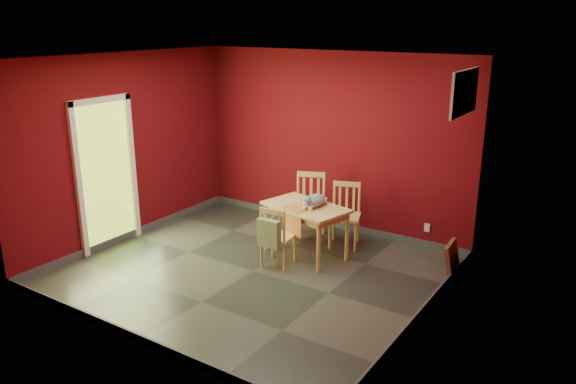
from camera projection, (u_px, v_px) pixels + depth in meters
The scene contains 13 objects.
ground at pixel (253, 271), 7.28m from camera, with size 4.50×4.50×0.00m, color #2D342D.
room_shell at pixel (253, 267), 7.27m from camera, with size 4.50×4.50×4.50m.
doorway at pixel (105, 170), 7.79m from camera, with size 0.06×1.01×2.13m.
window at pixel (464, 92), 6.22m from camera, with size 0.05×0.90×0.50m.
outlet_plate at pixel (427, 228), 7.94m from camera, with size 0.08×0.01×0.12m, color silver.
dining_table at pixel (306, 212), 7.61m from camera, with size 1.26×0.91×0.71m.
table_runner at pixel (301, 212), 7.51m from camera, with size 0.46×0.72×0.33m.
chair_far_left at pixel (310, 205), 8.28m from camera, with size 0.60×0.60×0.97m.
chair_far_right at pixel (345, 214), 8.02m from camera, with size 0.54×0.54×0.91m.
chair_near at pixel (277, 236), 7.32m from camera, with size 0.44×0.44×0.83m.
tote_bag at pixel (269, 233), 7.11m from camera, with size 0.31×0.19×0.44m.
cat at pixel (315, 198), 7.52m from camera, with size 0.24×0.47×0.23m, color slate, non-canonical shape.
picture_frame at pixel (452, 259), 7.10m from camera, with size 0.17×0.44×0.44m.
Camera 1 is at (4.02, -5.31, 3.14)m, focal length 35.00 mm.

